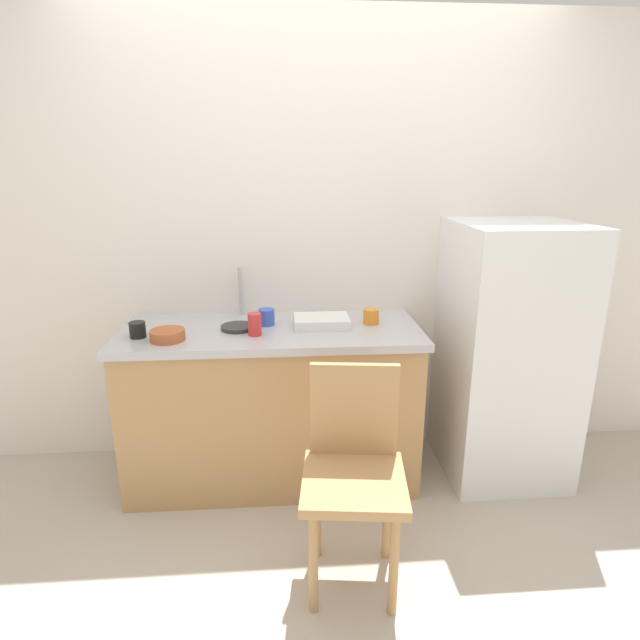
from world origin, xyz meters
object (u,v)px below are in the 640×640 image
(refrigerator, at_px, (507,352))
(cup_blue, at_px, (267,317))
(hotplate, at_px, (238,327))
(cup_orange, at_px, (371,316))
(chair, at_px, (354,467))
(dish_tray, at_px, (322,321))
(terracotta_bowl, at_px, (167,335))
(cup_red, at_px, (255,324))
(cup_black, at_px, (138,330))

(refrigerator, distance_m, cup_blue, 1.29)
(hotplate, bearing_deg, cup_orange, 3.75)
(cup_orange, bearing_deg, cup_blue, 178.16)
(chair, relative_size, dish_tray, 3.18)
(refrigerator, bearing_deg, cup_orange, 176.02)
(terracotta_bowl, height_order, cup_blue, cup_blue)
(hotplate, height_order, cup_red, cup_red)
(dish_tray, distance_m, cup_blue, 0.29)
(chair, relative_size, hotplate, 5.24)
(cup_black, relative_size, cup_orange, 0.94)
(dish_tray, bearing_deg, cup_black, -172.86)
(chair, bearing_deg, cup_red, 129.13)
(refrigerator, relative_size, hotplate, 8.08)
(chair, distance_m, hotplate, 0.96)
(cup_black, height_order, cup_red, cup_red)
(terracotta_bowl, distance_m, cup_black, 0.16)
(cup_orange, bearing_deg, dish_tray, -174.58)
(dish_tray, bearing_deg, chair, -84.84)
(cup_black, distance_m, cup_blue, 0.63)
(cup_black, bearing_deg, dish_tray, 7.14)
(terracotta_bowl, relative_size, cup_blue, 1.94)
(dish_tray, relative_size, terracotta_bowl, 1.72)
(cup_red, bearing_deg, hotplate, 131.84)
(terracotta_bowl, bearing_deg, cup_blue, 24.17)
(refrigerator, bearing_deg, dish_tray, 178.49)
(chair, xyz_separation_m, cup_black, (-0.97, 0.65, 0.39))
(hotplate, relative_size, cup_blue, 2.02)
(terracotta_bowl, distance_m, cup_blue, 0.51)
(dish_tray, xyz_separation_m, cup_red, (-0.34, -0.12, 0.03))
(cup_blue, distance_m, cup_orange, 0.54)
(cup_orange, bearing_deg, chair, -103.78)
(refrigerator, bearing_deg, chair, -141.53)
(dish_tray, distance_m, cup_orange, 0.26)
(dish_tray, relative_size, cup_blue, 3.32)
(chair, relative_size, cup_black, 11.46)
(dish_tray, bearing_deg, hotplate, -177.27)
(chair, bearing_deg, cup_orange, 82.92)
(dish_tray, bearing_deg, refrigerator, -1.51)
(refrigerator, height_order, dish_tray, refrigerator)
(dish_tray, bearing_deg, cup_orange, 5.42)
(dish_tray, height_order, cup_red, cup_red)
(terracotta_bowl, height_order, cup_red, cup_red)
(refrigerator, bearing_deg, cup_red, -175.86)
(terracotta_bowl, xyz_separation_m, cup_orange, (1.01, 0.19, 0.01))
(refrigerator, height_order, cup_orange, refrigerator)
(dish_tray, distance_m, cup_black, 0.90)
(terracotta_bowl, xyz_separation_m, cup_blue, (0.46, 0.21, 0.02))
(refrigerator, relative_size, cup_blue, 16.30)
(terracotta_bowl, bearing_deg, dish_tray, 12.53)
(cup_black, relative_size, cup_blue, 0.92)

